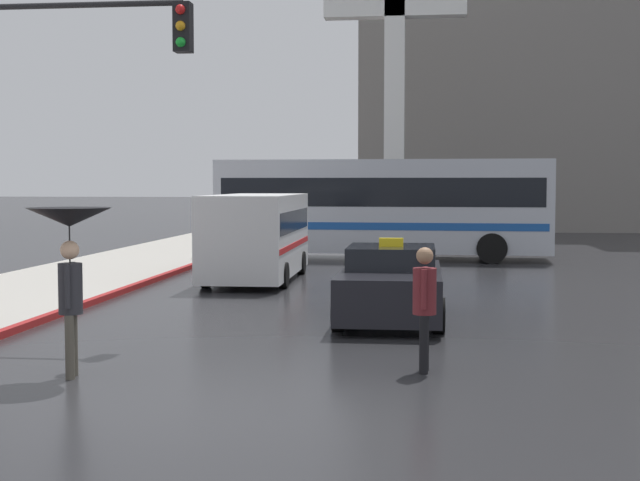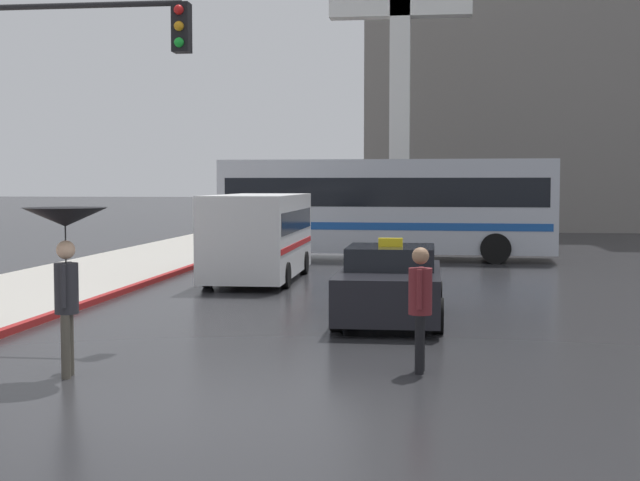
% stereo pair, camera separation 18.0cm
% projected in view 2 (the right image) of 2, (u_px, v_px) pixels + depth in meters
% --- Properties ---
extents(ground_plane, '(300.00, 300.00, 0.00)m').
position_uv_depth(ground_plane, '(180.00, 408.00, 9.99)').
color(ground_plane, '#262628').
extents(taxi, '(1.91, 4.08, 1.52)m').
position_uv_depth(taxi, '(390.00, 285.00, 16.32)').
color(taxi, black).
rests_on(taxi, ground_plane).
extents(ambulance_van, '(2.15, 5.71, 2.22)m').
position_uv_depth(ambulance_van, '(259.00, 233.00, 23.07)').
color(ambulance_van, silver).
rests_on(ambulance_van, ground_plane).
extents(city_bus, '(10.99, 3.02, 3.28)m').
position_uv_depth(city_bus, '(386.00, 204.00, 29.47)').
color(city_bus, '#B2B7C1').
rests_on(city_bus, ground_plane).
extents(pedestrian_with_umbrella, '(1.09, 1.09, 2.21)m').
position_uv_depth(pedestrian_with_umbrella, '(66.00, 240.00, 11.48)').
color(pedestrian_with_umbrella, '#4C473D').
rests_on(pedestrian_with_umbrella, ground_plane).
extents(pedestrian_man, '(0.33, 0.47, 1.67)m').
position_uv_depth(pedestrian_man, '(420.00, 299.00, 11.80)').
color(pedestrian_man, black).
rests_on(pedestrian_man, ground_plane).
extents(traffic_light, '(3.88, 0.38, 5.75)m').
position_uv_depth(traffic_light, '(57.00, 93.00, 14.82)').
color(traffic_light, black).
rests_on(traffic_light, ground_plane).
extents(building_tower_near, '(15.65, 10.82, 22.15)m').
position_uv_depth(building_tower_near, '(510.00, 31.00, 50.11)').
color(building_tower_near, gray).
rests_on(building_tower_near, ground_plane).
extents(monument_cross, '(6.34, 0.90, 14.41)m').
position_uv_depth(monument_cross, '(400.00, 57.00, 39.90)').
color(monument_cross, white).
rests_on(monument_cross, ground_plane).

